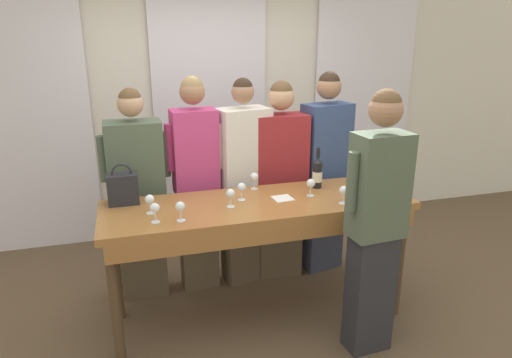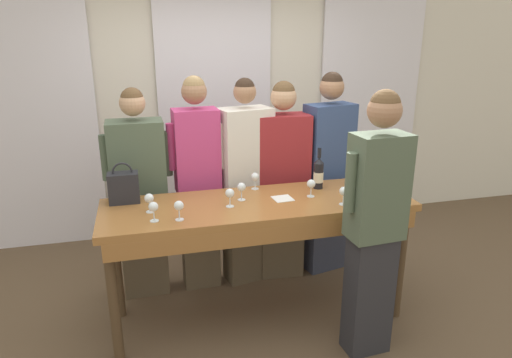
{
  "view_description": "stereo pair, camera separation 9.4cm",
  "coord_description": "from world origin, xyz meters",
  "views": [
    {
      "loc": [
        -0.88,
        -2.95,
        2.13
      ],
      "look_at": [
        0.0,
        0.07,
        1.1
      ],
      "focal_mm": 32.0,
      "sensor_mm": 36.0,
      "label": 1
    },
    {
      "loc": [
        -0.79,
        -2.98,
        2.13
      ],
      "look_at": [
        0.0,
        0.07,
        1.1
      ],
      "focal_mm": 32.0,
      "sensor_mm": 36.0,
      "label": 2
    }
  ],
  "objects": [
    {
      "name": "curtain_panel_center",
      "position": [
        0.0,
        1.78,
        1.34
      ],
      "size": [
        1.19,
        0.03,
        2.69
      ],
      "color": "white",
      "rests_on": "ground_plane"
    },
    {
      "name": "tasting_bar",
      "position": [
        0.0,
        -0.02,
        0.84
      ],
      "size": [
        2.23,
        0.69,
        0.95
      ],
      "color": "#9E6633",
      "rests_on": "ground_plane"
    },
    {
      "name": "host_pouring",
      "position": [
        0.62,
        -0.57,
        0.95
      ],
      "size": [
        0.46,
        0.24,
        1.8
      ],
      "color": "#28282D",
      "rests_on": "ground_plane"
    },
    {
      "name": "curtain_panel_right",
      "position": [
        1.78,
        1.78,
        1.34
      ],
      "size": [
        1.19,
        0.03,
        2.69
      ],
      "color": "white",
      "rests_on": "ground_plane"
    },
    {
      "name": "wine_glass_center_left",
      "position": [
        0.4,
        0.01,
        1.05
      ],
      "size": [
        0.06,
        0.06,
        0.13
      ],
      "color": "white",
      "rests_on": "tasting_bar"
    },
    {
      "name": "wine_glass_back_right",
      "position": [
        0.8,
        -0.04,
        1.05
      ],
      "size": [
        0.06,
        0.06,
        0.13
      ],
      "color": "white",
      "rests_on": "tasting_bar"
    },
    {
      "name": "wine_glass_back_left",
      "position": [
        0.05,
        0.27,
        1.05
      ],
      "size": [
        0.06,
        0.06,
        0.13
      ],
      "color": "white",
      "rests_on": "tasting_bar"
    },
    {
      "name": "wine_glass_center_mid",
      "position": [
        -0.22,
        -0.05,
        1.05
      ],
      "size": [
        0.06,
        0.06,
        0.13
      ],
      "color": "white",
      "rests_on": "tasting_bar"
    },
    {
      "name": "wine_bottle",
      "position": [
        0.53,
        0.17,
        1.07
      ],
      "size": [
        0.08,
        0.08,
        0.32
      ],
      "color": "black",
      "rests_on": "tasting_bar"
    },
    {
      "name": "wine_glass_back_mid",
      "position": [
        -0.76,
        -0.01,
        1.05
      ],
      "size": [
        0.06,
        0.06,
        0.13
      ],
      "color": "white",
      "rests_on": "tasting_bar"
    },
    {
      "name": "wine_glass_front_mid",
      "position": [
        -0.11,
        0.06,
        1.05
      ],
      "size": [
        0.06,
        0.06,
        0.13
      ],
      "color": "white",
      "rests_on": "tasting_bar"
    },
    {
      "name": "ground_plane",
      "position": [
        0.0,
        0.0,
        0.0
      ],
      "size": [
        18.0,
        18.0,
        0.0
      ],
      "primitive_type": "plane",
      "color": "brown"
    },
    {
      "name": "guest_pink_top",
      "position": [
        -0.36,
        0.59,
        0.94
      ],
      "size": [
        0.47,
        0.26,
        1.8
      ],
      "color": "brown",
      "rests_on": "ground_plane"
    },
    {
      "name": "guest_cream_sweater",
      "position": [
        0.04,
        0.59,
        0.9
      ],
      "size": [
        0.54,
        0.34,
        1.78
      ],
      "color": "brown",
      "rests_on": "ground_plane"
    },
    {
      "name": "wall_back",
      "position": [
        0.0,
        1.84,
        1.4
      ],
      "size": [
        12.0,
        0.06,
        2.8
      ],
      "color": "silver",
      "rests_on": "ground_plane"
    },
    {
      "name": "wine_glass_front_right",
      "position": [
        0.57,
        -0.21,
        1.05
      ],
      "size": [
        0.06,
        0.06,
        0.13
      ],
      "color": "white",
      "rests_on": "tasting_bar"
    },
    {
      "name": "guest_striped_shirt",
      "position": [
        0.37,
        0.59,
        0.89
      ],
      "size": [
        0.56,
        0.29,
        1.74
      ],
      "color": "brown",
      "rests_on": "ground_plane"
    },
    {
      "name": "wine_glass_center_right",
      "position": [
        -0.74,
        -0.17,
        1.05
      ],
      "size": [
        0.06,
        0.06,
        0.13
      ],
      "color": "white",
      "rests_on": "tasting_bar"
    },
    {
      "name": "handbag",
      "position": [
        -0.93,
        0.23,
        1.07
      ],
      "size": [
        0.21,
        0.13,
        0.3
      ],
      "color": "#232328",
      "rests_on": "tasting_bar"
    },
    {
      "name": "napkin",
      "position": [
        0.19,
        0.01,
        0.95
      ],
      "size": [
        0.15,
        0.15,
        0.0
      ],
      "color": "white",
      "rests_on": "tasting_bar"
    },
    {
      "name": "wine_glass_front_left",
      "position": [
        0.84,
        -0.25,
        1.05
      ],
      "size": [
        0.06,
        0.06,
        0.13
      ],
      "color": "white",
      "rests_on": "tasting_bar"
    },
    {
      "name": "guest_navy_coat",
      "position": [
        0.79,
        0.59,
        0.93
      ],
      "size": [
        0.53,
        0.31,
        1.81
      ],
      "color": "#383D51",
      "rests_on": "ground_plane"
    },
    {
      "name": "wine_glass_near_host",
      "position": [
        -0.58,
        -0.2,
        1.05
      ],
      "size": [
        0.06,
        0.06,
        0.13
      ],
      "color": "white",
      "rests_on": "tasting_bar"
    },
    {
      "name": "guest_olive_jacket",
      "position": [
        -0.83,
        0.59,
        0.87
      ],
      "size": [
        0.54,
        0.27,
        1.73
      ],
      "color": "brown",
      "rests_on": "ground_plane"
    },
    {
      "name": "curtain_panel_left",
      "position": [
        -1.78,
        1.78,
        1.34
      ],
      "size": [
        1.19,
        0.03,
        2.69
      ],
      "color": "white",
      "rests_on": "ground_plane"
    }
  ]
}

